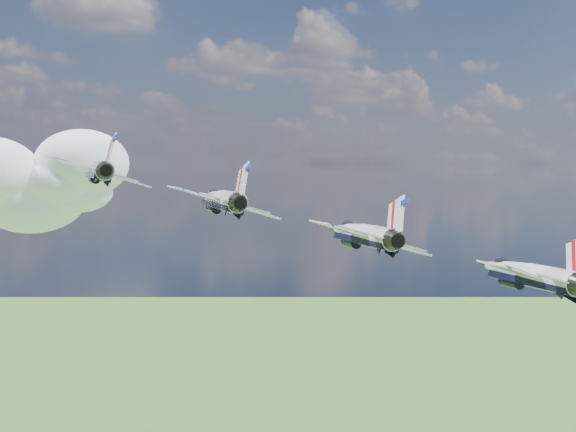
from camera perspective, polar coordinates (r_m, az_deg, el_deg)
name	(u,v)px	position (r m, az deg, el deg)	size (l,w,h in m)	color
cloud_far	(22,178)	(299.86, -18.42, 2.56)	(67.86, 53.32, 26.66)	white
jet_0	(99,170)	(78.46, -13.32, 3.19)	(9.36, 13.87, 4.14)	white
jet_1	(220,200)	(71.35, -4.84, 1.17)	(9.36, 13.87, 4.14)	silver
jet_2	(361,234)	(66.22, 5.22, -1.26)	(9.36, 13.87, 4.14)	white
jet_3	(526,273)	(63.56, 16.54, -3.94)	(9.36, 13.87, 4.14)	white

